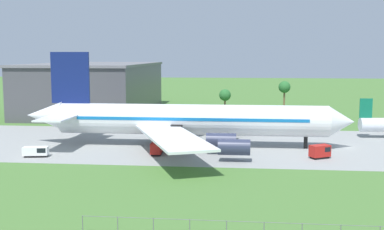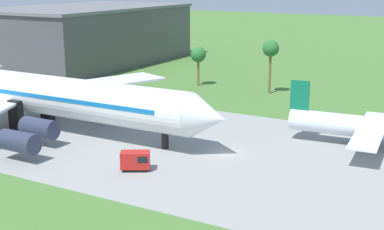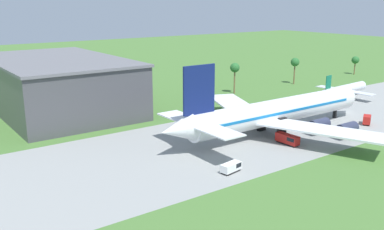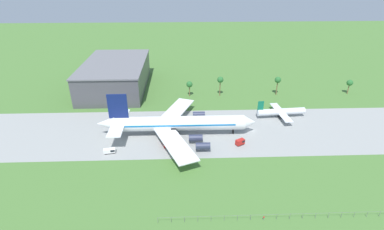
% 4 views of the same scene
% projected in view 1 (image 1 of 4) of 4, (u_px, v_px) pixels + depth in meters
% --- Properties ---
extents(ground_plane, '(600.00, 600.00, 0.00)m').
position_uv_depth(ground_plane, '(346.00, 147.00, 103.79)').
color(ground_plane, '#477233').
extents(taxiway_strip, '(320.00, 44.00, 0.02)m').
position_uv_depth(taxiway_strip, '(346.00, 147.00, 103.79)').
color(taxiway_strip, gray).
rests_on(taxiway_strip, ground_plane).
extents(jet_airliner, '(71.20, 61.22, 20.34)m').
position_uv_depth(jet_airliner, '(186.00, 120.00, 103.87)').
color(jet_airliner, white).
rests_on(jet_airliner, ground_plane).
extents(baggage_tug, '(4.31, 3.64, 2.61)m').
position_uv_depth(baggage_tug, '(320.00, 151.00, 92.05)').
color(baggage_tug, black).
rests_on(baggage_tug, ground_plane).
extents(fuel_truck, '(2.17, 6.34, 2.50)m').
position_uv_depth(fuel_truck, '(157.00, 147.00, 96.29)').
color(fuel_truck, black).
rests_on(fuel_truck, ground_plane).
extents(catering_van, '(5.01, 2.78, 1.99)m').
position_uv_depth(catering_van, '(37.00, 151.00, 93.43)').
color(catering_van, black).
rests_on(catering_van, ground_plane).
extents(terminal_building, '(36.72, 61.20, 16.72)m').
position_uv_depth(terminal_building, '(95.00, 88.00, 166.04)').
color(terminal_building, '#47474C').
rests_on(terminal_building, ground_plane).
extents(palm_tree_row, '(98.71, 3.60, 11.79)m').
position_uv_depth(palm_tree_row, '(363.00, 93.00, 142.92)').
color(palm_tree_row, brown).
rests_on(palm_tree_row, ground_plane).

